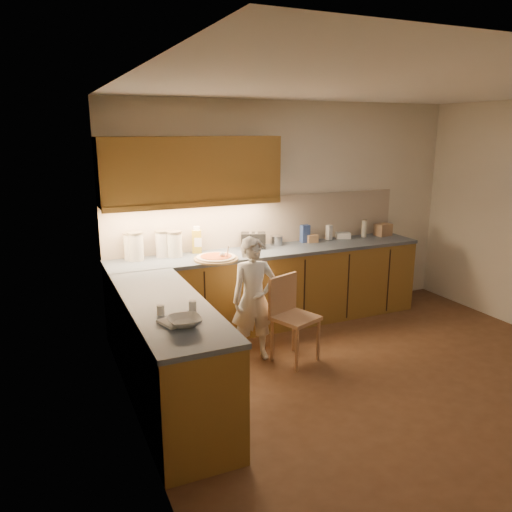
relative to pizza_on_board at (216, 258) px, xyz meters
name	(u,v)px	position (x,y,z in m)	size (l,w,h in m)	color
room	(399,201)	(1.13, -1.51, 0.74)	(4.54, 4.50, 2.62)	#52321C
l_counter	(244,305)	(0.20, -0.26, -0.48)	(3.77, 2.62, 0.92)	olive
backsplash	(262,221)	(0.75, 0.48, 0.27)	(3.75, 0.02, 0.58)	#B8A68F
upper_cabinets	(191,170)	(-0.15, 0.32, 0.91)	(1.95, 0.36, 0.73)	olive
pizza_on_board	(216,258)	(0.00, 0.00, 0.00)	(0.48, 0.48, 0.19)	#A78753
child	(254,299)	(0.19, -0.56, -0.31)	(0.46, 0.30, 1.26)	white
wooden_chair	(290,312)	(0.52, -0.73, -0.44)	(0.50, 0.50, 0.86)	tan
mixing_bowl	(185,321)	(-0.82, -1.64, 0.01)	(0.24, 0.24, 0.06)	silver
canister_a	(130,246)	(-0.83, 0.37, 0.13)	(0.15, 0.15, 0.30)	white
canister_b	(136,246)	(-0.78, 0.33, 0.13)	(0.18, 0.18, 0.31)	silver
canister_c	(162,244)	(-0.49, 0.37, 0.13)	(0.16, 0.16, 0.29)	white
canister_d	(174,244)	(-0.37, 0.32, 0.12)	(0.18, 0.18, 0.29)	white
oil_jug	(197,241)	(-0.09, 0.38, 0.12)	(0.12, 0.11, 0.30)	gold
toaster	(253,241)	(0.58, 0.33, 0.07)	(0.32, 0.26, 0.19)	black
steel_pot	(276,240)	(0.90, 0.36, 0.04)	(0.15, 0.15, 0.12)	#AEAEB3
blue_box	(305,234)	(1.29, 0.37, 0.09)	(0.11, 0.08, 0.21)	#2F488F
card_box_a	(312,239)	(1.37, 0.32, 0.03)	(0.13, 0.09, 0.09)	#9B7853
white_bottle	(329,232)	(1.64, 0.37, 0.07)	(0.06, 0.06, 0.19)	white
flat_pack	(343,235)	(1.85, 0.37, 0.01)	(0.18, 0.13, 0.07)	silver
tall_jar	(364,228)	(2.14, 0.32, 0.09)	(0.07, 0.07, 0.23)	beige
card_box_b	(383,230)	(2.42, 0.30, 0.06)	(0.20, 0.15, 0.15)	#A67F59
dough_cloth	(179,320)	(-0.84, -1.56, -0.01)	(0.26, 0.20, 0.02)	silver
spice_jar_a	(161,310)	(-0.93, -1.37, 0.02)	(0.06, 0.06, 0.08)	white
spice_jar_b	(193,306)	(-0.69, -1.38, 0.02)	(0.06, 0.06, 0.08)	white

